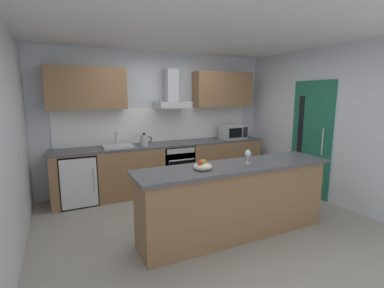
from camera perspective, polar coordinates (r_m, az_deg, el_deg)
The scene contains 18 objects.
ground at distance 4.31m, azimuth 1.77°, elevation -14.97°, with size 5.54×4.52×0.02m, color gray.
ceiling at distance 3.99m, azimuth 1.98°, elevation 21.61°, with size 5.54×4.52×0.02m, color white.
wall_back at distance 5.60m, azimuth -6.76°, elevation 4.74°, with size 5.54×0.12×2.60m, color silver.
wall_left at distance 3.54m, azimuth -33.86°, elevation 0.06°, with size 0.12×4.52×2.60m, color silver.
wall_right at distance 5.41m, azimuth 24.37°, elevation 3.73°, with size 0.12×4.52×2.60m, color silver.
backsplash_tile at distance 5.54m, azimuth -6.50°, elevation 3.96°, with size 3.86×0.02×0.66m, color white.
counter_back at distance 5.40m, azimuth -5.26°, elevation -4.61°, with size 3.99×0.60×0.90m.
counter_island at distance 3.71m, azimuth 8.81°, elevation -11.14°, with size 2.61×0.64×0.94m.
upper_cabinets at distance 5.37m, azimuth -6.08°, elevation 11.04°, with size 3.94×0.32×0.70m.
side_door at distance 5.44m, azimuth 23.03°, elevation 0.95°, with size 0.08×0.85×2.05m.
oven at distance 5.43m, azimuth -3.42°, elevation -4.38°, with size 0.60×0.62×0.80m.
refrigerator at distance 5.07m, azimuth -22.17°, elevation -6.58°, with size 0.58×0.60×0.85m.
microwave at distance 5.89m, azimuth 8.32°, elevation 2.51°, with size 0.50×0.38×0.30m.
sink at distance 5.05m, azimuth -14.89°, elevation -0.37°, with size 0.50×0.40×0.26m.
kettle at distance 5.10m, azimuth -9.66°, elevation 0.80°, with size 0.29×0.15×0.24m.
range_hood at distance 5.38m, azimuth -4.09°, elevation 9.76°, with size 0.62×0.45×0.72m.
wine_glass at distance 3.63m, azimuth 11.30°, elevation -2.01°, with size 0.08×0.08×0.18m.
fruit_bowl at distance 3.29m, azimuth 2.17°, elevation -4.47°, with size 0.22×0.22×0.13m.
Camera 1 is at (-1.80, -3.46, 1.81)m, focal length 26.23 mm.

